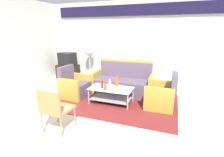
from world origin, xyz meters
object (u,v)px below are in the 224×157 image
at_px(cup, 98,85).
at_px(wicker_chair, 54,107).
at_px(couch, 123,83).
at_px(bottle_brown, 105,86).
at_px(bottle_red, 102,85).
at_px(armchair_left, 75,87).
at_px(bottle_orange, 117,82).
at_px(television, 67,59).
at_px(coffee_table, 111,93).
at_px(armchair_right, 161,96).
at_px(bottle_clear, 110,84).
at_px(pedestal_fan, 89,53).
at_px(tv_stand, 68,71).

bearing_deg(cup, wicker_chair, -96.52).
distance_m(couch, bottle_brown, 1.03).
bearing_deg(bottle_red, armchair_left, 169.32).
relative_size(bottle_orange, television, 0.46).
distance_m(coffee_table, bottle_orange, 0.32).
xyz_separation_m(armchair_right, coffee_table, (-1.22, -0.21, -0.02)).
bearing_deg(bottle_brown, armchair_right, 16.71).
bearing_deg(bottle_brown, bottle_red, 141.94).
height_order(coffee_table, bottle_orange, bottle_orange).
relative_size(armchair_right, bottle_clear, 3.56).
height_order(coffee_table, pedestal_fan, pedestal_fan).
bearing_deg(pedestal_fan, bottle_brown, -53.78).
height_order(armchair_left, tv_stand, armchair_left).
distance_m(cup, pedestal_fan, 2.21).
relative_size(bottle_orange, wicker_chair, 0.37).
distance_m(bottle_orange, wicker_chair, 1.84).
relative_size(couch, armchair_left, 2.13).
relative_size(coffee_table, cup, 11.00).
bearing_deg(bottle_brown, cup, 151.22).
height_order(bottle_brown, tv_stand, bottle_brown).
relative_size(couch, pedestal_fan, 1.43).
relative_size(television, wicker_chair, 0.81).
xyz_separation_m(bottle_clear, television, (-2.40, 1.70, 0.26)).
relative_size(coffee_table, television, 1.61).
relative_size(armchair_right, cup, 8.50).
height_order(bottle_orange, pedestal_fan, pedestal_fan).
xyz_separation_m(bottle_brown, wicker_chair, (-0.42, -1.39, -0.01)).
bearing_deg(coffee_table, pedestal_fan, 130.44).
bearing_deg(armchair_right, armchair_left, 91.56).
relative_size(cup, television, 0.15).
distance_m(television, wicker_chair, 3.81).
height_order(coffee_table, bottle_clear, bottle_clear).
distance_m(bottle_orange, television, 2.97).
bearing_deg(bottle_clear, couch, 81.96).
bearing_deg(bottle_red, coffee_table, 20.27).
height_order(armchair_right, pedestal_fan, pedestal_fan).
height_order(cup, pedestal_fan, pedestal_fan).
height_order(couch, armchair_right, couch).
height_order(coffee_table, bottle_brown, bottle_brown).
height_order(bottle_clear, bottle_brown, bottle_brown).
height_order(coffee_table, tv_stand, tv_stand).
relative_size(tv_stand, wicker_chair, 0.95).
distance_m(bottle_clear, bottle_orange, 0.21).
xyz_separation_m(armchair_right, television, (-3.66, 1.49, 0.47)).
distance_m(armchair_right, bottle_orange, 1.15).
height_order(cup, tv_stand, tv_stand).
xyz_separation_m(coffee_table, television, (-2.43, 1.70, 0.49)).
distance_m(couch, bottle_red, 0.97).
bearing_deg(bottle_brown, tv_stand, 141.40).
xyz_separation_m(bottle_brown, tv_stand, (-2.35, 1.88, -0.24)).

